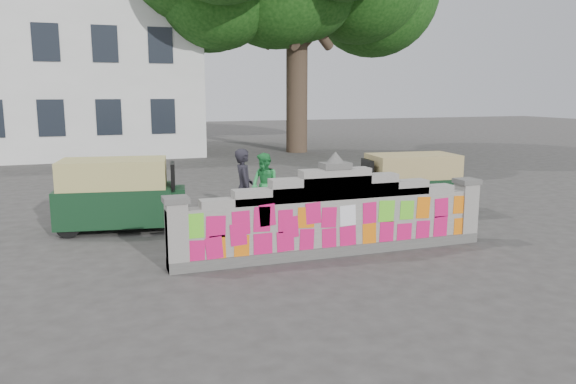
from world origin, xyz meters
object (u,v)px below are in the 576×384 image
object	(u,v)px
rickshaw_right	(409,183)
cyclist_rider	(244,199)
rickshaw_left	(118,193)
cyclist_bike	(244,215)
pedestrian	(265,185)

from	to	relation	value
rickshaw_right	cyclist_rider	bearing A→B (deg)	17.38
rickshaw_left	cyclist_bike	bearing A→B (deg)	-24.51
cyclist_bike	cyclist_rider	distance (m)	0.35
cyclist_rider	rickshaw_left	world-z (taller)	cyclist_rider
cyclist_bike	rickshaw_left	size ratio (longest dim) A/B	0.63
pedestrian	rickshaw_left	world-z (taller)	rickshaw_left
cyclist_bike	rickshaw_left	bearing A→B (deg)	62.79
pedestrian	rickshaw_left	bearing A→B (deg)	-109.51
cyclist_rider	rickshaw_right	world-z (taller)	cyclist_rider
cyclist_bike	pedestrian	distance (m)	2.17
cyclist_rider	rickshaw_right	xyz separation A→B (m)	(4.67, 0.93, -0.04)
cyclist_bike	cyclist_rider	size ratio (longest dim) A/B	1.12
cyclist_rider	rickshaw_right	bearing A→B (deg)	-72.44
cyclist_rider	rickshaw_left	bearing A→B (deg)	62.79
cyclist_bike	pedestrian	xyz separation A→B (m)	(1.05, 1.87, 0.31)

